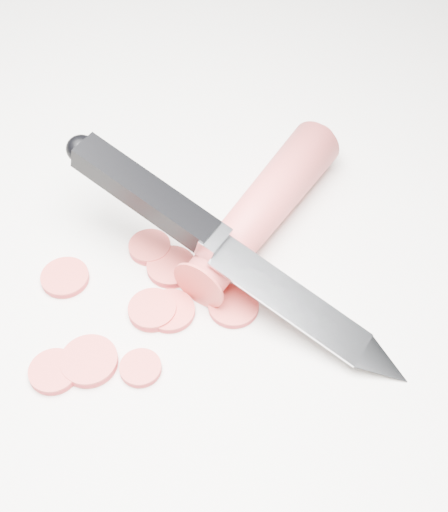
# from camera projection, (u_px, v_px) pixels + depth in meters

# --- Properties ---
(ground) EXTENTS (2.40, 2.40, 0.00)m
(ground) POSITION_uv_depth(u_px,v_px,m) (169.00, 244.00, 0.55)
(ground) COLOR silver
(ground) RESTS_ON ground
(carrot) EXTENTS (0.10, 0.18, 0.04)m
(carrot) POSITION_uv_depth(u_px,v_px,m) (263.00, 208.00, 0.55)
(carrot) COLOR #C73D3D
(carrot) RESTS_ON ground
(carrot_slice_0) EXTENTS (0.04, 0.04, 0.01)m
(carrot_slice_0) POSITION_uv_depth(u_px,v_px,m) (89.00, 361.00, 0.48)
(carrot_slice_0) COLOR #C23430
(carrot_slice_0) RESTS_ON ground
(carrot_slice_1) EXTENTS (0.04, 0.04, 0.01)m
(carrot_slice_1) POSITION_uv_depth(u_px,v_px,m) (65.00, 278.00, 0.53)
(carrot_slice_1) COLOR #C23430
(carrot_slice_1) RESTS_ON ground
(carrot_slice_2) EXTENTS (0.04, 0.04, 0.01)m
(carrot_slice_2) POSITION_uv_depth(u_px,v_px,m) (170.00, 311.00, 0.51)
(carrot_slice_2) COLOR #C23430
(carrot_slice_2) RESTS_ON ground
(carrot_slice_3) EXTENTS (0.04, 0.04, 0.01)m
(carrot_slice_3) POSITION_uv_depth(u_px,v_px,m) (233.00, 306.00, 0.51)
(carrot_slice_3) COLOR #C23430
(carrot_slice_3) RESTS_ON ground
(carrot_slice_4) EXTENTS (0.04, 0.04, 0.01)m
(carrot_slice_4) POSITION_uv_depth(u_px,v_px,m) (171.00, 267.00, 0.53)
(carrot_slice_4) COLOR #C23430
(carrot_slice_4) RESTS_ON ground
(carrot_slice_5) EXTENTS (0.03, 0.03, 0.01)m
(carrot_slice_5) POSITION_uv_depth(u_px,v_px,m) (150.00, 247.00, 0.54)
(carrot_slice_5) COLOR #C23430
(carrot_slice_5) RESTS_ON ground
(carrot_slice_6) EXTENTS (0.03, 0.03, 0.01)m
(carrot_slice_6) POSITION_uv_depth(u_px,v_px,m) (141.00, 368.00, 0.48)
(carrot_slice_6) COLOR #C23430
(carrot_slice_6) RESTS_ON ground
(carrot_slice_7) EXTENTS (0.03, 0.03, 0.01)m
(carrot_slice_7) POSITION_uv_depth(u_px,v_px,m) (152.00, 310.00, 0.51)
(carrot_slice_7) COLOR #C23430
(carrot_slice_7) RESTS_ON ground
(carrot_slice_8) EXTENTS (0.03, 0.03, 0.01)m
(carrot_slice_8) POSITION_uv_depth(u_px,v_px,m) (54.00, 372.00, 0.48)
(carrot_slice_8) COLOR #C23430
(carrot_slice_8) RESTS_ON ground
(kitchen_knife) EXTENTS (0.28, 0.13, 0.08)m
(kitchen_knife) POSITION_uv_depth(u_px,v_px,m) (233.00, 251.00, 0.49)
(kitchen_knife) COLOR silver
(kitchen_knife) RESTS_ON ground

